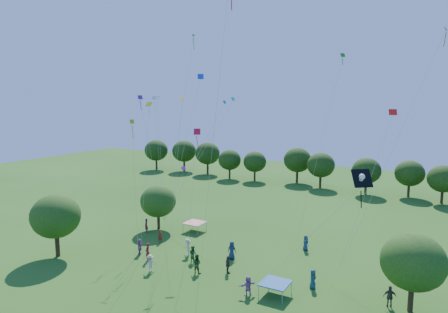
% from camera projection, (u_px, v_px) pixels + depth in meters
% --- Properties ---
extents(near_tree_west, '(4.83, 4.83, 6.33)m').
position_uv_depth(near_tree_west, '(56.00, 216.00, 39.52)').
color(near_tree_west, '#422B19').
rests_on(near_tree_west, ground).
extents(near_tree_north, '(4.29, 4.29, 5.41)m').
position_uv_depth(near_tree_north, '(158.00, 201.00, 48.06)').
color(near_tree_north, '#422B19').
rests_on(near_tree_north, ground).
extents(near_tree_east, '(4.65, 4.65, 5.96)m').
position_uv_depth(near_tree_east, '(413.00, 262.00, 29.10)').
color(near_tree_east, '#422B19').
rests_on(near_tree_east, ground).
extents(treeline, '(88.01, 8.77, 6.77)m').
position_uv_depth(treeline, '(333.00, 166.00, 69.98)').
color(treeline, '#422B19').
rests_on(treeline, ground).
extents(tent_red_stripe, '(2.20, 2.20, 1.10)m').
position_uv_depth(tent_red_stripe, '(195.00, 223.00, 47.57)').
color(tent_red_stripe, red).
rests_on(tent_red_stripe, ground).
extents(tent_blue, '(2.20, 2.20, 1.10)m').
position_uv_depth(tent_blue, '(275.00, 283.00, 31.94)').
color(tent_blue, '#15498E').
rests_on(tent_blue, ground).
extents(crowd_person_0, '(0.90, 0.81, 1.61)m').
position_uv_depth(crowd_person_0, '(306.00, 243.00, 41.52)').
color(crowd_person_0, navy).
rests_on(crowd_person_0, ground).
extents(crowd_person_1, '(0.59, 0.65, 1.47)m').
position_uv_depth(crowd_person_1, '(160.00, 236.00, 43.83)').
color(crowd_person_1, maroon).
rests_on(crowd_person_1, ground).
extents(crowd_person_2, '(0.91, 0.55, 1.77)m').
position_uv_depth(crowd_person_2, '(197.00, 264.00, 36.09)').
color(crowd_person_2, '#274D21').
rests_on(crowd_person_2, ground).
extents(crowd_person_3, '(1.23, 1.08, 1.75)m').
position_uv_depth(crowd_person_3, '(188.00, 247.00, 40.15)').
color(crowd_person_3, beige).
rests_on(crowd_person_3, ground).
extents(crowd_person_4, '(0.99, 0.96, 1.62)m').
position_uv_depth(crowd_person_4, '(228.00, 265.00, 36.02)').
color(crowd_person_4, '#39322D').
rests_on(crowd_person_4, ground).
extents(crowd_person_5, '(1.31, 1.56, 1.63)m').
position_uv_depth(crowd_person_5, '(248.00, 286.00, 31.96)').
color(crowd_person_5, '#A363AA').
rests_on(crowd_person_5, ground).
extents(crowd_person_6, '(0.94, 0.59, 1.80)m').
position_uv_depth(crowd_person_6, '(232.00, 250.00, 39.25)').
color(crowd_person_6, '#1A284C').
rests_on(crowd_person_6, ground).
extents(crowd_person_7, '(0.75, 0.71, 1.70)m').
position_uv_depth(crowd_person_7, '(146.00, 226.00, 47.03)').
color(crowd_person_7, maroon).
rests_on(crowd_person_7, ground).
extents(crowd_person_8, '(0.87, 0.56, 1.64)m').
position_uv_depth(crowd_person_8, '(193.00, 254.00, 38.53)').
color(crowd_person_8, '#2A6029').
rests_on(crowd_person_8, ground).
extents(crowd_person_9, '(0.85, 1.16, 1.62)m').
position_uv_depth(crowd_person_9, '(150.00, 263.00, 36.39)').
color(crowd_person_9, beige).
rests_on(crowd_person_9, ground).
extents(crowd_person_10, '(1.08, 0.73, 1.69)m').
position_uv_depth(crowd_person_10, '(390.00, 297.00, 30.14)').
color(crowd_person_10, '#463F38').
rests_on(crowd_person_10, ground).
extents(crowd_person_11, '(1.21, 1.59, 1.62)m').
position_uv_depth(crowd_person_11, '(140.00, 246.00, 40.52)').
color(crowd_person_11, '#895076').
rests_on(crowd_person_11, ground).
extents(crowd_person_12, '(0.82, 0.91, 1.63)m').
position_uv_depth(crowd_person_12, '(313.00, 279.00, 33.15)').
color(crowd_person_12, navy).
rests_on(crowd_person_12, ground).
extents(crowd_person_13, '(0.62, 0.77, 1.79)m').
position_uv_depth(crowd_person_13, '(148.00, 252.00, 38.81)').
color(crowd_person_13, maroon).
rests_on(crowd_person_13, ground).
extents(pirate_kite, '(8.23, 1.29, 9.98)m').
position_uv_depth(pirate_kite, '(360.00, 180.00, 24.91)').
color(pirate_kite, black).
extents(red_high_kite, '(3.66, 1.07, 24.80)m').
position_uv_depth(red_high_kite, '(224.00, 30.00, 30.83)').
color(red_high_kite, red).
extents(small_kite_0, '(1.72, 0.55, 11.62)m').
position_uv_depth(small_kite_0, '(196.00, 150.00, 37.57)').
color(small_kite_0, red).
extents(small_kite_1, '(0.44, 2.30, 14.55)m').
position_uv_depth(small_kite_1, '(179.00, 137.00, 41.51)').
color(small_kite_1, '#F8AC0D').
extents(small_kite_2, '(2.09, 2.56, 12.69)m').
position_uv_depth(small_kite_2, '(134.00, 160.00, 33.87)').
color(small_kite_2, '#AEC311').
extents(small_kite_3, '(2.98, 5.17, 19.15)m').
position_uv_depth(small_kite_3, '(331.00, 105.00, 41.85)').
color(small_kite_3, '#1D8518').
extents(small_kite_4, '(4.22, 2.23, 17.19)m').
position_uv_depth(small_kite_4, '(194.00, 105.00, 45.46)').
color(small_kite_4, blue).
extents(small_kite_5, '(2.64, 1.17, 14.80)m').
position_uv_depth(small_kite_5, '(145.00, 124.00, 46.29)').
color(small_kite_5, '#671997').
extents(small_kite_6, '(1.43, 0.55, 14.69)m').
position_uv_depth(small_kite_6, '(157.00, 126.00, 46.77)').
color(small_kite_6, silver).
extents(small_kite_7, '(6.14, 6.89, 14.59)m').
position_uv_depth(small_kite_7, '(214.00, 132.00, 48.32)').
color(small_kite_7, '#0ED9CD').
extents(small_kite_8, '(3.42, 4.49, 13.51)m').
position_uv_depth(small_kite_8, '(383.00, 140.00, 33.91)').
color(small_kite_8, red).
extents(small_kite_9, '(6.65, 4.67, 20.05)m').
position_uv_depth(small_kite_9, '(411.00, 109.00, 32.52)').
color(small_kite_9, '#CF600A').
extents(small_kite_10, '(0.85, 2.61, 14.05)m').
position_uv_depth(small_kite_10, '(148.00, 127.00, 41.88)').
color(small_kite_10, '#A8C911').
extents(small_kite_11, '(2.50, 3.28, 21.81)m').
position_uv_depth(small_kite_11, '(184.00, 97.00, 46.58)').
color(small_kite_11, '#1A8F2C').
extents(small_kite_12, '(4.71, 6.83, 14.20)m').
position_uv_depth(small_kite_12, '(208.00, 136.00, 48.87)').
color(small_kite_12, blue).
extents(small_kite_13, '(0.93, 5.26, 5.83)m').
position_uv_depth(small_kite_13, '(181.00, 176.00, 50.34)').
color(small_kite_13, purple).
extents(small_kite_14, '(0.59, 1.40, 14.74)m').
position_uv_depth(small_kite_14, '(159.00, 124.00, 44.89)').
color(small_kite_14, white).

